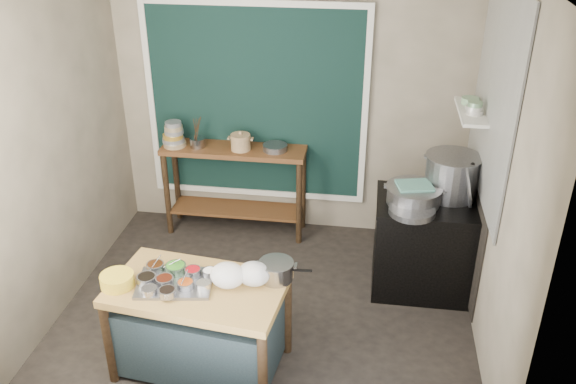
# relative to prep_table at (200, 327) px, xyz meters

# --- Properties ---
(floor) EXTENTS (3.50, 3.00, 0.02)m
(floor) POSITION_rel_prep_table_xyz_m (0.36, 0.75, -0.39)
(floor) COLOR #2A2520
(floor) RESTS_ON ground
(back_wall) EXTENTS (3.50, 0.02, 2.80)m
(back_wall) POSITION_rel_prep_table_xyz_m (0.36, 2.26, 1.02)
(back_wall) COLOR gray
(back_wall) RESTS_ON floor
(left_wall) EXTENTS (0.02, 3.00, 2.80)m
(left_wall) POSITION_rel_prep_table_xyz_m (-1.40, 0.75, 1.02)
(left_wall) COLOR gray
(left_wall) RESTS_ON floor
(right_wall) EXTENTS (0.02, 3.00, 2.80)m
(right_wall) POSITION_rel_prep_table_xyz_m (2.12, 0.75, 1.02)
(right_wall) COLOR gray
(right_wall) RESTS_ON floor
(curtain_panel) EXTENTS (2.10, 0.02, 1.90)m
(curtain_panel) POSITION_rel_prep_table_xyz_m (0.01, 2.22, 0.98)
(curtain_panel) COLOR black
(curtain_panel) RESTS_ON back_wall
(curtain_frame) EXTENTS (2.22, 0.03, 2.02)m
(curtain_frame) POSITION_rel_prep_table_xyz_m (0.01, 2.21, 0.98)
(curtain_frame) COLOR beige
(curtain_frame) RESTS_ON back_wall
(tile_panel) EXTENTS (0.02, 1.70, 1.70)m
(tile_panel) POSITION_rel_prep_table_xyz_m (2.10, 1.30, 1.48)
(tile_panel) COLOR #B2B2AA
(tile_panel) RESTS_ON right_wall
(soot_patch) EXTENTS (0.01, 1.30, 1.30)m
(soot_patch) POSITION_rel_prep_table_xyz_m (2.10, 1.40, 0.32)
(soot_patch) COLOR black
(soot_patch) RESTS_ON right_wall
(wall_shelf) EXTENTS (0.22, 0.70, 0.03)m
(wall_shelf) POSITION_rel_prep_table_xyz_m (1.99, 1.60, 1.23)
(wall_shelf) COLOR beige
(wall_shelf) RESTS_ON right_wall
(prep_table) EXTENTS (1.33, 0.86, 0.75)m
(prep_table) POSITION_rel_prep_table_xyz_m (0.00, 0.00, 0.00)
(prep_table) COLOR olive
(prep_table) RESTS_ON floor
(back_counter) EXTENTS (1.45, 0.40, 0.95)m
(back_counter) POSITION_rel_prep_table_xyz_m (-0.19, 2.03, 0.10)
(back_counter) COLOR #553218
(back_counter) RESTS_ON floor
(stove_block) EXTENTS (0.90, 0.68, 0.85)m
(stove_block) POSITION_rel_prep_table_xyz_m (1.71, 1.30, 0.05)
(stove_block) COLOR black
(stove_block) RESTS_ON floor
(stove_top) EXTENTS (0.92, 0.69, 0.03)m
(stove_top) POSITION_rel_prep_table_xyz_m (1.71, 1.30, 0.49)
(stove_top) COLOR black
(stove_top) RESTS_ON stove_block
(condiment_tray) EXTENTS (0.58, 0.45, 0.02)m
(condiment_tray) POSITION_rel_prep_table_xyz_m (-0.16, -0.01, 0.39)
(condiment_tray) COLOR gray
(condiment_tray) RESTS_ON prep_table
(condiment_bowls) EXTENTS (0.55, 0.42, 0.06)m
(condiment_bowls) POSITION_rel_prep_table_xyz_m (-0.18, 0.00, 0.43)
(condiment_bowls) COLOR gray
(condiment_bowls) RESTS_ON condiment_tray
(yellow_basin) EXTENTS (0.28, 0.28, 0.09)m
(yellow_basin) POSITION_rel_prep_table_xyz_m (-0.56, -0.08, 0.42)
(yellow_basin) COLOR gold
(yellow_basin) RESTS_ON prep_table
(saucepan) EXTENTS (0.28, 0.28, 0.14)m
(saucepan) POSITION_rel_prep_table_xyz_m (0.55, 0.17, 0.45)
(saucepan) COLOR gray
(saucepan) RESTS_ON prep_table
(plastic_bag_a) EXTENTS (0.27, 0.23, 0.19)m
(plastic_bag_a) POSITION_rel_prep_table_xyz_m (0.22, 0.03, 0.47)
(plastic_bag_a) COLOR white
(plastic_bag_a) RESTS_ON prep_table
(plastic_bag_b) EXTENTS (0.26, 0.22, 0.18)m
(plastic_bag_b) POSITION_rel_prep_table_xyz_m (0.40, 0.08, 0.46)
(plastic_bag_b) COLOR white
(plastic_bag_b) RESTS_ON prep_table
(bowl_stack) EXTENTS (0.23, 0.23, 0.26)m
(bowl_stack) POSITION_rel_prep_table_xyz_m (-0.79, 1.99, 0.69)
(bowl_stack) COLOR tan
(bowl_stack) RESTS_ON back_counter
(utensil_cup) EXTENTS (0.19, 0.19, 0.10)m
(utensil_cup) POSITION_rel_prep_table_xyz_m (-0.55, 2.00, 0.62)
(utensil_cup) COLOR gray
(utensil_cup) RESTS_ON back_counter
(ceramic_crock) EXTENTS (0.21, 0.21, 0.14)m
(ceramic_crock) POSITION_rel_prep_table_xyz_m (-0.10, 1.99, 0.65)
(ceramic_crock) COLOR #9C7955
(ceramic_crock) RESTS_ON back_counter
(wide_bowl) EXTENTS (0.27, 0.27, 0.06)m
(wide_bowl) POSITION_rel_prep_table_xyz_m (0.23, 2.03, 0.61)
(wide_bowl) COLOR gray
(wide_bowl) RESTS_ON back_counter
(stock_pot) EXTENTS (0.62, 0.62, 0.38)m
(stock_pot) POSITION_rel_prep_table_xyz_m (1.88, 1.43, 0.69)
(stock_pot) COLOR gray
(stock_pot) RESTS_ON stove_top
(pot_lid) EXTENTS (0.10, 0.40, 0.39)m
(pot_lid) POSITION_rel_prep_table_xyz_m (1.99, 1.28, 0.70)
(pot_lid) COLOR gray
(pot_lid) RESTS_ON stove_top
(steamer) EXTENTS (0.53, 0.53, 0.16)m
(steamer) POSITION_rel_prep_table_xyz_m (1.56, 1.24, 0.58)
(steamer) COLOR gray
(steamer) RESTS_ON stove_top
(green_cloth) EXTENTS (0.33, 0.28, 0.02)m
(green_cloth) POSITION_rel_prep_table_xyz_m (1.56, 1.24, 0.67)
(green_cloth) COLOR slate
(green_cloth) RESTS_ON steamer
(shallow_pan) EXTENTS (0.51, 0.51, 0.05)m
(shallow_pan) POSITION_rel_prep_table_xyz_m (1.54, 1.06, 0.53)
(shallow_pan) COLOR gray
(shallow_pan) RESTS_ON stove_top
(shelf_bowl_stack) EXTENTS (0.14, 0.14, 0.11)m
(shelf_bowl_stack) POSITION_rel_prep_table_xyz_m (1.99, 1.49, 1.29)
(shelf_bowl_stack) COLOR silver
(shelf_bowl_stack) RESTS_ON wall_shelf
(shelf_bowl_green) EXTENTS (0.18, 0.18, 0.05)m
(shelf_bowl_green) POSITION_rel_prep_table_xyz_m (1.99, 1.76, 1.27)
(shelf_bowl_green) COLOR gray
(shelf_bowl_green) RESTS_ON wall_shelf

